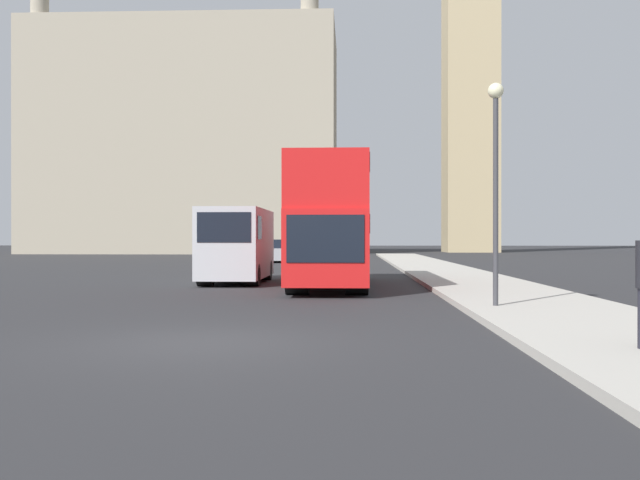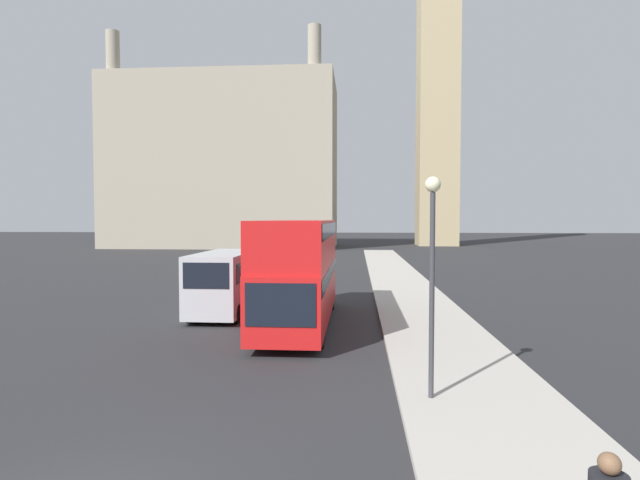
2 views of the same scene
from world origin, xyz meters
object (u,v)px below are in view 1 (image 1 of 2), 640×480
(red_double_decker_bus, at_px, (330,219))
(street_lamp, at_px, (496,157))
(white_van, at_px, (237,244))
(parked_sedan, at_px, (274,252))

(red_double_decker_bus, distance_m, street_lamp, 9.34)
(red_double_decker_bus, xyz_separation_m, white_van, (-3.58, 1.85, -0.87))
(white_van, distance_m, parked_sedan, 23.51)
(red_double_decker_bus, height_order, parked_sedan, red_double_decker_bus)
(white_van, bearing_deg, street_lamp, -53.31)
(parked_sedan, bearing_deg, white_van, -87.24)
(white_van, distance_m, street_lamp, 12.89)
(red_double_decker_bus, height_order, white_van, red_double_decker_bus)
(white_van, height_order, street_lamp, street_lamp)
(white_van, bearing_deg, red_double_decker_bus, -27.36)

